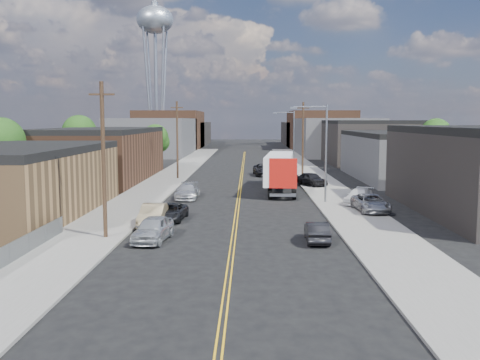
{
  "coord_description": "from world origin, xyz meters",
  "views": [
    {
      "loc": [
        0.98,
        -23.51,
        7.6
      ],
      "look_at": [
        0.23,
        21.96,
        2.5
      ],
      "focal_mm": 40.0,
      "sensor_mm": 36.0,
      "label": 1
    }
  ],
  "objects_px": {
    "water_tower": "(155,25)",
    "semi_truck": "(279,169)",
    "car_ahead_truck": "(264,170)",
    "car_right_lot_c": "(312,179)",
    "car_left_b": "(153,215)",
    "car_left_a": "(153,229)",
    "car_right_lot_a": "(371,203)",
    "car_left_d": "(187,191)",
    "car_left_c": "(170,212)",
    "car_right_lot_b": "(359,196)",
    "car_right_oncoming": "(317,232)"
  },
  "relations": [
    {
      "from": "water_tower",
      "to": "car_right_lot_b",
      "type": "bearing_deg",
      "value": -69.09
    },
    {
      "from": "semi_truck",
      "to": "car_right_lot_c",
      "type": "relative_size",
      "value": 3.52
    },
    {
      "from": "car_left_b",
      "to": "car_right_lot_b",
      "type": "distance_m",
      "value": 19.3
    },
    {
      "from": "water_tower",
      "to": "car_right_oncoming",
      "type": "height_order",
      "value": "water_tower"
    },
    {
      "from": "car_right_lot_b",
      "to": "car_ahead_truck",
      "type": "xyz_separation_m",
      "value": [
        -7.75,
        25.89,
        0.0
      ]
    },
    {
      "from": "car_left_a",
      "to": "car_ahead_truck",
      "type": "height_order",
      "value": "car_ahead_truck"
    },
    {
      "from": "water_tower",
      "to": "car_right_lot_b",
      "type": "relative_size",
      "value": 8.07
    },
    {
      "from": "water_tower",
      "to": "car_left_d",
      "type": "distance_m",
      "value": 89.12
    },
    {
      "from": "semi_truck",
      "to": "car_ahead_truck",
      "type": "distance_m",
      "value": 15.81
    },
    {
      "from": "car_left_a",
      "to": "car_left_d",
      "type": "distance_m",
      "value": 18.34
    },
    {
      "from": "water_tower",
      "to": "car_left_b",
      "type": "height_order",
      "value": "water_tower"
    },
    {
      "from": "car_left_a",
      "to": "car_left_b",
      "type": "height_order",
      "value": "car_left_a"
    },
    {
      "from": "water_tower",
      "to": "car_ahead_truck",
      "type": "relative_size",
      "value": 6.3
    },
    {
      "from": "water_tower",
      "to": "car_left_d",
      "type": "height_order",
      "value": "water_tower"
    },
    {
      "from": "water_tower",
      "to": "car_right_lot_a",
      "type": "bearing_deg",
      "value": -69.88
    },
    {
      "from": "car_left_b",
      "to": "car_right_lot_c",
      "type": "height_order",
      "value": "car_right_lot_c"
    },
    {
      "from": "car_left_d",
      "to": "car_right_lot_a",
      "type": "relative_size",
      "value": 0.98
    },
    {
      "from": "semi_truck",
      "to": "car_ahead_truck",
      "type": "relative_size",
      "value": 2.67
    },
    {
      "from": "semi_truck",
      "to": "car_right_lot_a",
      "type": "bearing_deg",
      "value": -58.99
    },
    {
      "from": "car_right_lot_a",
      "to": "car_right_lot_c",
      "type": "relative_size",
      "value": 1.15
    },
    {
      "from": "car_right_lot_a",
      "to": "car_right_oncoming",
      "type": "bearing_deg",
      "value": -121.58
    },
    {
      "from": "semi_truck",
      "to": "car_left_a",
      "type": "xyz_separation_m",
      "value": [
        -9.27,
        -24.73,
        -1.51
      ]
    },
    {
      "from": "car_left_d",
      "to": "car_right_lot_b",
      "type": "xyz_separation_m",
      "value": [
        15.87,
        -3.8,
        0.09
      ]
    },
    {
      "from": "water_tower",
      "to": "semi_truck",
      "type": "bearing_deg",
      "value": -70.92
    },
    {
      "from": "car_left_d",
      "to": "car_right_lot_a",
      "type": "bearing_deg",
      "value": -26.21
    },
    {
      "from": "car_left_d",
      "to": "car_left_c",
      "type": "bearing_deg",
      "value": -90.04
    },
    {
      "from": "car_left_c",
      "to": "car_right_lot_b",
      "type": "distance_m",
      "value": 17.53
    },
    {
      "from": "car_left_a",
      "to": "car_left_d",
      "type": "bearing_deg",
      "value": 96.5
    },
    {
      "from": "car_left_a",
      "to": "car_right_lot_b",
      "type": "xyz_separation_m",
      "value": [
        15.91,
        14.54,
        0.02
      ]
    },
    {
      "from": "water_tower",
      "to": "car_left_b",
      "type": "xyz_separation_m",
      "value": [
        16.06,
        -95.49,
        -29.87
      ]
    },
    {
      "from": "car_left_d",
      "to": "car_right_lot_a",
      "type": "xyz_separation_m",
      "value": [
        16.0,
        -7.86,
        0.14
      ]
    },
    {
      "from": "car_right_lot_b",
      "to": "car_right_lot_c",
      "type": "bearing_deg",
      "value": 127.85
    },
    {
      "from": "car_right_lot_a",
      "to": "water_tower",
      "type": "bearing_deg",
      "value": 107.21
    },
    {
      "from": "car_right_oncoming",
      "to": "car_right_lot_c",
      "type": "distance_m",
      "value": 28.16
    },
    {
      "from": "car_left_a",
      "to": "water_tower",
      "type": "bearing_deg",
      "value": 106.23
    },
    {
      "from": "semi_truck",
      "to": "car_right_lot_a",
      "type": "relative_size",
      "value": 3.06
    },
    {
      "from": "car_left_b",
      "to": "car_ahead_truck",
      "type": "relative_size",
      "value": 0.8
    },
    {
      "from": "car_left_d",
      "to": "car_right_lot_c",
      "type": "xyz_separation_m",
      "value": [
        13.2,
        9.64,
        0.18
      ]
    },
    {
      "from": "water_tower",
      "to": "car_left_d",
      "type": "xyz_separation_m",
      "value": [
        17.0,
        -82.2,
        -29.92
      ]
    },
    {
      "from": "car_left_c",
      "to": "car_left_d",
      "type": "xyz_separation_m",
      "value": [
        0.0,
        11.24,
        0.08
      ]
    },
    {
      "from": "car_left_d",
      "to": "car_right_lot_c",
      "type": "bearing_deg",
      "value": 36.08
    },
    {
      "from": "semi_truck",
      "to": "car_right_lot_b",
      "type": "bearing_deg",
      "value": -51.31
    },
    {
      "from": "water_tower",
      "to": "car_right_lot_a",
      "type": "height_order",
      "value": "water_tower"
    },
    {
      "from": "water_tower",
      "to": "semi_truck",
      "type": "distance_m",
      "value": 85.08
    },
    {
      "from": "water_tower",
      "to": "car_right_lot_c",
      "type": "relative_size",
      "value": 8.31
    },
    {
      "from": "car_left_b",
      "to": "car_right_lot_a",
      "type": "height_order",
      "value": "car_right_lot_a"
    },
    {
      "from": "car_left_d",
      "to": "water_tower",
      "type": "bearing_deg",
      "value": 101.64
    },
    {
      "from": "car_left_d",
      "to": "car_right_oncoming",
      "type": "relative_size",
      "value": 1.27
    },
    {
      "from": "car_left_b",
      "to": "car_right_lot_c",
      "type": "xyz_separation_m",
      "value": [
        14.14,
        22.92,
        0.13
      ]
    },
    {
      "from": "car_ahead_truck",
      "to": "water_tower",
      "type": "bearing_deg",
      "value": 107.94
    }
  ]
}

